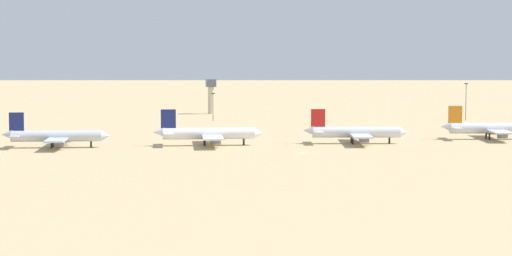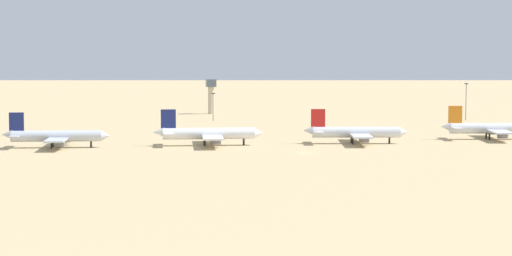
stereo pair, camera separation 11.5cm
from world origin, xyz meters
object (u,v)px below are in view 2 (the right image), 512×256
Objects in this scene: parked_jet_navy_2 at (55,136)px; parked_jet_red_4 at (355,132)px; light_pole_west at (213,105)px; light_pole_mid at (466,99)px; parked_jet_orange_5 at (491,128)px; control_tower at (211,93)px; parked_jet_navy_3 at (208,134)px.

parked_jet_red_4 is (110.39, -5.47, 0.07)m from parked_jet_navy_2.
light_pole_west reaches higher than parked_jet_navy_2.
light_pole_west is at bearing 171.71° from light_pole_mid.
light_pole_mid reaches higher than parked_jet_red_4.
light_pole_mid reaches higher than light_pole_west.
light_pole_west is at bearing 63.35° from parked_jet_navy_2.
parked_jet_orange_5 is (167.43, 0.88, 0.12)m from parked_jet_navy_2.
parked_jet_orange_5 is 2.91× the size of light_pole_west.
parked_jet_red_4 is 2.16× the size of light_pole_mid.
control_tower is at bearing 70.47° from parked_jet_navy_2.
control_tower is at bearing 150.56° from light_pole_mid.
light_pole_west is (-95.01, 109.48, 3.71)m from parked_jet_orange_5.
light_pole_mid reaches higher than parked_jet_navy_2.
light_pole_west reaches higher than parked_jet_orange_5.
parked_jet_orange_5 is at bearing 7.02° from parked_jet_navy_3.
light_pole_west is 123.98m from light_pole_mid.
parked_jet_navy_2 is 176.87m from control_tower.
parked_jet_navy_2 is 110.53m from parked_jet_red_4.
light_pole_mid is (117.18, -66.14, -0.85)m from control_tower.
light_pole_mid is (195.08, 92.49, 6.16)m from parked_jet_navy_2.
parked_jet_navy_2 is 2.13× the size of light_pole_mid.
light_pole_mid is (27.65, 91.62, 6.04)m from parked_jet_orange_5.
light_pole_mid is at bearing -8.29° from light_pole_west.
parked_jet_red_4 is at bearing -130.85° from light_pole_mid.
parked_jet_navy_3 is at bearing -145.89° from light_pole_mid.
light_pole_west is at bearing 140.29° from parked_jet_orange_5.
light_pole_mid is (122.67, -17.86, 2.33)m from light_pole_west.
parked_jet_red_4 is 57.39m from parked_jet_orange_5.
light_pole_mid is at bearing 59.32° from parked_jet_red_4.
parked_jet_orange_5 is (57.04, 6.34, 0.06)m from parked_jet_red_4.
light_pole_mid reaches higher than parked_jet_orange_5.
parked_jet_navy_3 is at bearing -173.02° from parked_jet_red_4.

